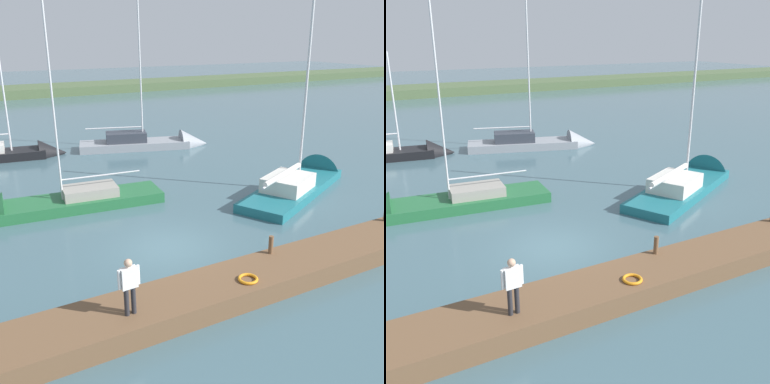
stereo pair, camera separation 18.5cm
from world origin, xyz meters
TOP-DOWN VIEW (x-y plane):
  - ground_plane at (0.00, 0.00)m, footprint 200.00×200.00m
  - far_shoreline at (0.00, -52.64)m, footprint 180.00×8.00m
  - dock_pier at (0.00, 4.18)m, footprint 24.65×2.09m
  - mooring_post_near at (-2.46, 3.45)m, footprint 0.17×0.17m
  - life_ring_buoy at (-0.65, 4.59)m, footprint 0.66×0.66m
  - sailboat_mid_channel at (3.44, -6.37)m, footprint 9.80×3.14m
  - sailboat_inner_slip at (3.10, -17.55)m, footprint 7.93×3.14m
  - sailboat_far_left at (-10.56, -3.45)m, footprint 10.54×7.00m
  - sailboat_behind_pier at (-6.61, -15.77)m, footprint 9.96×4.95m
  - person_on_dock at (3.33, 4.48)m, footprint 0.66×0.24m

SIDE VIEW (x-z plane):
  - ground_plane at x=0.00m, z-range 0.00..0.00m
  - far_shoreline at x=0.00m, z-range -1.20..1.20m
  - sailboat_mid_channel at x=3.44m, z-range -5.32..5.66m
  - sailboat_far_left at x=-10.56m, z-range -5.63..5.99m
  - sailboat_inner_slip at x=3.10m, z-range -3.85..4.23m
  - sailboat_behind_pier at x=-6.61m, z-range -5.53..6.00m
  - dock_pier at x=0.00m, z-range 0.00..0.70m
  - life_ring_buoy at x=-0.65m, z-range 0.70..0.80m
  - mooring_post_near at x=-2.46m, z-range 0.70..1.37m
  - person_on_dock at x=3.33m, z-range 0.84..2.58m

